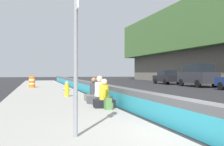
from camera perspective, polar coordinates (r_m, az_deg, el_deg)
The scene contains 12 objects.
ground_plane at distance 6.62m, azimuth 15.95°, elevation -12.68°, with size 160.00×160.00×0.00m, color #232326.
sidewalk_strip at distance 5.73m, azimuth -8.04°, elevation -14.00°, with size 80.00×4.40×0.14m, color gray.
jersey_barrier at distance 6.54m, azimuth 15.92°, elevation -9.06°, with size 76.00×0.45×0.85m.
route_sign_post at distance 5.82m, azimuth -7.42°, elevation 7.45°, with size 0.44×0.09×3.60m.
fire_hydrant at distance 15.33m, azimuth -9.24°, elevation -3.13°, with size 0.26×0.46×0.88m.
seated_person_foreground at distance 10.56m, azimuth -1.62°, elevation -5.22°, with size 0.72×0.83×1.08m.
seated_person_middle at distance 11.75m, azimuth -2.57°, elevation -4.53°, with size 0.96×1.04×1.18m.
seated_person_rear at distance 12.98m, azimuth -3.75°, elevation -4.21°, with size 0.72×0.83×1.09m.
backpack at distance 9.97m, azimuth -0.80°, elevation -6.38°, with size 0.32×0.28×0.40m.
construction_barrel at distance 24.94m, azimuth -16.08°, elevation -1.78°, with size 0.54×0.54×0.95m.
parked_car_fourth at distance 29.13m, azimuth 17.14°, elevation -0.39°, with size 4.81×2.09×2.28m.
parked_car_midline at distance 34.74m, azimuth 11.12°, elevation -0.82°, with size 4.54×2.02×1.71m.
Camera 1 is at (-5.51, 3.37, 1.47)m, focal length 44.59 mm.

